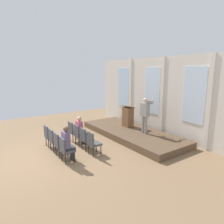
% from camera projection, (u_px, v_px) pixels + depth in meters
% --- Properties ---
extents(ground_plane, '(14.77, 14.77, 0.00)m').
position_uv_depth(ground_plane, '(47.00, 156.00, 7.71)').
color(ground_plane, '#846647').
extents(rear_partition, '(9.14, 0.14, 3.92)m').
position_uv_depth(rear_partition, '(153.00, 95.00, 10.44)').
color(rear_partition, silver).
rests_on(rear_partition, ground).
extents(stage_platform, '(5.83, 2.28, 0.31)m').
position_uv_depth(stage_platform, '(131.00, 133.00, 10.04)').
color(stage_platform, brown).
rests_on(stage_platform, ground).
extents(speaker, '(0.51, 0.69, 1.70)m').
position_uv_depth(speaker, '(145.00, 113.00, 9.33)').
color(speaker, gray).
rests_on(speaker, stage_platform).
extents(mic_stand, '(0.28, 0.28, 1.55)m').
position_uv_depth(mic_stand, '(144.00, 124.00, 9.85)').
color(mic_stand, black).
rests_on(mic_stand, stage_platform).
extents(lectern, '(0.60, 0.48, 1.16)m').
position_uv_depth(lectern, '(128.00, 116.00, 10.60)').
color(lectern, brown).
rests_on(lectern, stage_platform).
extents(chair_r0_c0, '(0.46, 0.44, 0.94)m').
position_uv_depth(chair_r0_c0, '(73.00, 130.00, 9.21)').
color(chair_r0_c0, black).
rests_on(chair_r0_c0, ground).
extents(chair_r0_c1, '(0.46, 0.44, 0.94)m').
position_uv_depth(chair_r0_c1, '(79.00, 134.00, 8.70)').
color(chair_r0_c1, black).
rests_on(chair_r0_c1, ground).
extents(audience_r0_c1, '(0.36, 0.39, 1.30)m').
position_uv_depth(audience_r0_c1, '(80.00, 129.00, 8.71)').
color(audience_r0_c1, '#2D2D33').
rests_on(audience_r0_c1, ground).
extents(chair_r0_c2, '(0.46, 0.44, 0.94)m').
position_uv_depth(chair_r0_c2, '(85.00, 138.00, 8.20)').
color(chair_r0_c2, black).
rests_on(chair_r0_c2, ground).
extents(chair_r0_c3, '(0.46, 0.44, 0.94)m').
position_uv_depth(chair_r0_c3, '(93.00, 142.00, 7.69)').
color(chair_r0_c3, black).
rests_on(chair_r0_c3, ground).
extents(chair_r1_c0, '(0.46, 0.44, 0.94)m').
position_uv_depth(chair_r1_c0, '(49.00, 135.00, 8.59)').
color(chair_r1_c0, black).
rests_on(chair_r1_c0, ground).
extents(chair_r1_c1, '(0.46, 0.44, 0.94)m').
position_uv_depth(chair_r1_c1, '(54.00, 139.00, 8.08)').
color(chair_r1_c1, black).
rests_on(chair_r1_c1, ground).
extents(chair_r1_c2, '(0.46, 0.44, 0.94)m').
position_uv_depth(chair_r1_c2, '(59.00, 143.00, 7.58)').
color(chair_r1_c2, black).
rests_on(chair_r1_c2, ground).
extents(chair_r1_c3, '(0.46, 0.44, 0.94)m').
position_uv_depth(chair_r1_c3, '(66.00, 148.00, 7.07)').
color(chair_r1_c3, black).
rests_on(chair_r1_c3, ground).
extents(audience_r1_c3, '(0.36, 0.39, 1.34)m').
position_uv_depth(audience_r1_c3, '(67.00, 142.00, 7.08)').
color(audience_r1_c3, '#2D2D33').
rests_on(audience_r1_c3, ground).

